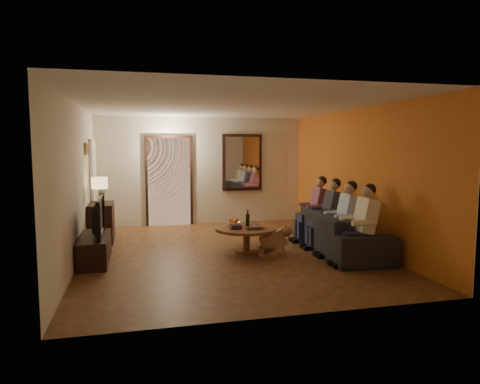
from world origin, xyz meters
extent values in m
cube|color=#412011|center=(0.00, 0.00, 0.00)|extent=(5.00, 6.00, 0.01)
cube|color=white|center=(0.00, 0.00, 2.60)|extent=(5.00, 6.00, 0.01)
cube|color=beige|center=(0.00, 3.00, 1.30)|extent=(5.00, 0.02, 2.60)
cube|color=beige|center=(0.00, -3.00, 1.30)|extent=(5.00, 0.02, 2.60)
cube|color=beige|center=(-2.50, 0.00, 1.30)|extent=(0.02, 6.00, 2.60)
cube|color=beige|center=(2.50, 0.00, 1.30)|extent=(0.02, 6.00, 2.60)
cube|color=#C85022|center=(2.49, 0.00, 1.30)|extent=(0.01, 6.00, 2.60)
cube|color=#FFE0A5|center=(-0.80, 2.98, 1.05)|extent=(1.00, 0.06, 2.10)
cube|color=black|center=(-0.80, 2.97, 1.05)|extent=(1.12, 0.04, 2.22)
cube|color=silver|center=(-0.55, 2.98, 0.90)|extent=(0.45, 0.03, 1.70)
cube|color=black|center=(1.00, 2.96, 1.50)|extent=(1.00, 0.05, 1.40)
cube|color=white|center=(1.00, 2.93, 1.50)|extent=(0.86, 0.02, 1.26)
cube|color=white|center=(-2.46, 2.30, 1.02)|extent=(0.06, 0.85, 2.04)
cube|color=#B28C33|center=(-2.47, 1.30, 1.85)|extent=(0.03, 0.28, 0.24)
cube|color=brown|center=(-2.46, 1.30, 1.85)|extent=(0.01, 0.22, 0.18)
cube|color=black|center=(-2.25, 1.45, 0.39)|extent=(0.45, 0.87, 0.77)
cube|color=black|center=(-2.25, -0.13, 0.22)|extent=(0.45, 1.30, 0.43)
imported|color=black|center=(-2.25, -0.13, 0.74)|extent=(1.08, 0.14, 0.62)
imported|color=black|center=(2.01, -0.40, 0.36)|extent=(2.57, 1.21, 0.73)
cylinder|color=brown|center=(0.33, -0.05, 0.23)|extent=(1.30, 1.30, 0.45)
imported|color=white|center=(0.15, 0.17, 0.48)|extent=(0.26, 0.26, 0.06)
cylinder|color=silver|center=(0.51, 0.00, 0.50)|extent=(0.06, 0.06, 0.10)
imported|color=black|center=(0.43, -0.33, 0.46)|extent=(0.35, 0.25, 0.03)
camera|label=1|loc=(-1.55, -7.34, 1.88)|focal=32.00mm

